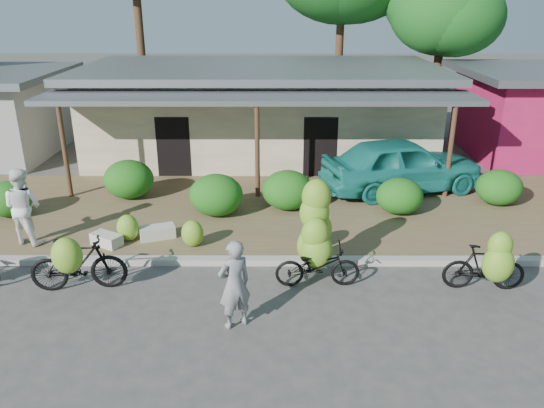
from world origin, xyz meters
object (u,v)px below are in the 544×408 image
Objects in this scene: sack_far at (107,240)px; bystander at (23,206)px; tree_near_right at (439,9)px; vendor at (235,284)px; teal_van at (402,165)px; sack_near at (157,232)px; bike_right at (488,265)px; bike_left at (77,263)px; bike_center at (316,243)px.

sack_far is 2.11m from bystander.
tree_near_right is 4.00× the size of vendor.
teal_van is at bearing -142.66° from bystander.
sack_far is (-1.14, -0.41, -0.01)m from sack_near.
tree_near_right is 9.23× the size of sack_far.
sack_near is 0.45× the size of bystander.
bike_right is at bearing 169.08° from teal_van.
bike_right is 8.58m from sack_far.
tree_near_right reaches higher than bike_right.
bike_left is 0.92× the size of bike_center.
vendor is (2.17, -3.57, 0.60)m from sack_near.
bystander is at bearing 95.40° from teal_van.
bike_right is at bearing -101.96° from bike_center.
tree_near_right is 3.17× the size of bike_center.
bike_left is 3.51m from vendor.
tree_near_right is 18.15m from bike_left.
bike_center is 2.57× the size of sack_near.
bike_center is at bearing -90.58° from bike_left.
bystander is at bearing 36.04° from bike_left.
bike_left is 2.00m from sack_far.
bike_center is at bearing -25.98° from sack_near.
vendor is at bearing -116.88° from bike_left.
teal_van is (-0.43, 5.88, 0.29)m from bike_right.
bike_left is 1.18× the size of bike_right.
sack_near is 0.49× the size of vendor.
teal_van is (9.84, 3.69, -0.11)m from bystander.
vendor is at bearing -58.74° from sack_near.
tree_near_right is 16.83m from sack_far.
teal_van reaches higher than bike_right.
vendor reaches higher than sack_far.
bike_center is 2.36m from vendor.
sack_near is (-3.77, 1.84, -0.58)m from bike_center.
bike_right is 0.91× the size of bystander.
bike_center is (-5.94, -13.30, -4.36)m from tree_near_right.
bike_center is 1.26× the size of vendor.
bike_right is at bearing -18.70° from sack_near.
vendor is (-7.55, -15.04, -4.35)m from tree_near_right.
sack_far is (-4.91, 1.43, -0.59)m from bike_center.
bike_center is 0.45× the size of teal_van.
bike_center reaches higher than sack_far.
bike_left is 1.07× the size of bystander.
bike_center is 5.15m from sack_far.
bystander reaches higher than bike_right.
bike_right is (8.31, -0.07, 0.00)m from bike_left.
bystander is at bearing 175.42° from sack_far.
bike_right is 5.90m from teal_van.
tree_near_right reaches higher than bike_center.
bike_left is 2.92m from bystander.
bike_right is 0.35× the size of teal_van.
vendor is 8.38m from teal_van.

